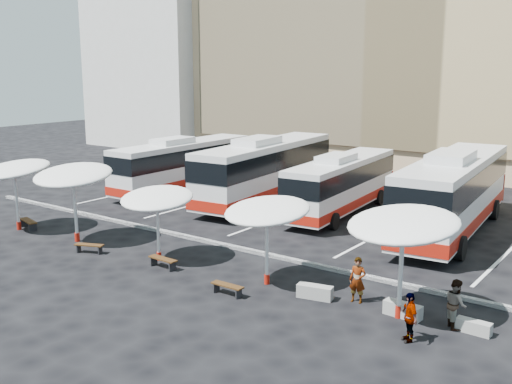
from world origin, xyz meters
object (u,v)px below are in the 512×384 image
Objects in this scene: sunshade_0 at (14,170)px; wood_bench_0 at (28,222)px; wood_bench_3 at (227,287)px; passenger_2 at (409,317)px; sunshade_3 at (267,211)px; bus_0 at (183,163)px; wood_bench_1 at (89,246)px; conc_bench_2 at (474,327)px; passenger_0 at (358,280)px; bus_3 at (454,190)px; sunshade_4 at (403,225)px; passenger_1 at (456,304)px; conc_bench_0 at (315,292)px; conc_bench_1 at (403,310)px; sunshade_1 at (73,175)px; bus_1 at (266,168)px; sunshade_2 at (157,198)px; wood_bench_2 at (163,260)px; bus_2 at (342,182)px.

sunshade_0 reaches higher than wood_bench_0.
passenger_2 is at bearing 2.76° from wood_bench_3.
sunshade_3 reaches higher than passenger_2.
bus_0 is at bearing 89.72° from sunshade_0.
sunshade_3 reaches higher than wood_bench_1.
wood_bench_1 is at bearing 178.06° from wood_bench_3.
wood_bench_0 reaches higher than conc_bench_2.
sunshade_0 is (-0.06, -12.43, 1.27)m from bus_0.
passenger_0 reaches higher than passenger_2.
bus_3 is 3.62× the size of sunshade_3.
sunshade_4 is 3.04m from passenger_1.
bus_0 is 8.92× the size of conc_bench_0.
sunshade_3 is 6.13m from conc_bench_1.
sunshade_0 is 14.99m from sunshade_3.
sunshade_0 is at bearing -90.82° from bus_0.
sunshade_1 is (-14.10, -12.32, 1.08)m from bus_3.
sunshade_1 is at bearing -105.24° from bus_1.
conc_bench_2 is (5.56, 0.46, -0.04)m from conc_bench_0.
passenger_1 is 1.03× the size of passenger_2.
conc_bench_0 is 1.63m from passenger_0.
bus_3 reaches higher than passenger_0.
sunshade_2 is at bearing -81.57° from bus_1.
wood_bench_0 is 0.96× the size of passenger_0.
bus_0 is 8.79× the size of wood_bench_3.
conc_bench_1 reaches higher than wood_bench_2.
sunshade_3 is 5.43m from sunshade_4.
sunshade_2 is at bearing 2.29° from wood_bench_0.
bus_0 is at bearing 150.86° from sunshade_4.
sunshade_3 is at bearing -149.25° from passenger_2.
sunshade_1 is 2.91× the size of wood_bench_0.
conc_bench_0 is (13.01, 0.51, -3.01)m from sunshade_1.
sunshade_2 reaches higher than conc_bench_1.
bus_2 is 14.74m from wood_bench_1.
passenger_0 is (12.45, 1.93, 0.52)m from wood_bench_1.
bus_0 is at bearing 141.29° from passenger_0.
passenger_1 is (12.71, 0.73, -1.95)m from sunshade_2.
sunshade_2 reaches higher than conc_bench_0.
bus_0 reaches higher than bus_2.
wood_bench_2 is 0.91× the size of passenger_2.
wood_bench_2 is 4.15m from wood_bench_3.
bus_0 is 6.98× the size of passenger_0.
wood_bench_0 is 16.91m from conc_bench_0.
bus_1 reaches higher than bus_0.
bus_1 reaches higher than bus_2.
wood_bench_2 is 1.08× the size of wood_bench_3.
bus_2 reaches higher than passenger_0.
passenger_0 is at bearing 3.63° from wood_bench_0.
bus_1 is 2.90× the size of sunshade_4.
sunshade_1 is 17.30m from passenger_2.
bus_1 is 0.97× the size of bus_3.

